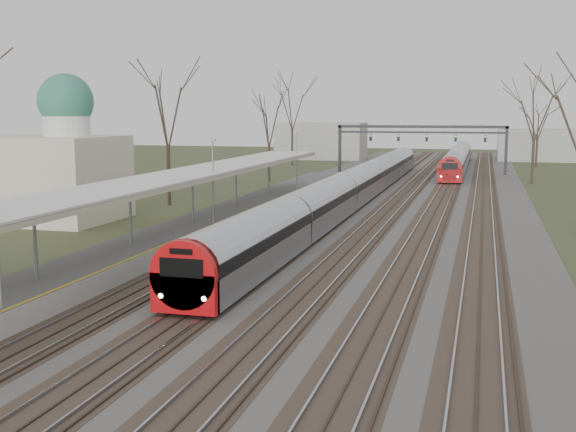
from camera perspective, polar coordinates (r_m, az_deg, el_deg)
name	(u,v)px	position (r m, az deg, el deg)	size (l,w,h in m)	color
track_bed	(389,202)	(62.36, 8.02, 1.12)	(24.00, 160.00, 0.22)	#474442
platform	(214,222)	(47.64, -5.88, -0.48)	(3.50, 69.00, 1.00)	#9E9B93
canopy	(185,176)	(43.08, -8.11, 3.16)	(4.10, 50.00, 3.11)	slate
dome_building	(47,169)	(53.56, -18.51, 3.57)	(10.00, 8.00, 10.30)	beige
signal_gantry	(421,135)	(91.77, 10.48, 6.34)	(21.00, 0.59, 6.08)	black
tree_west_far	(167,108)	(59.87, -9.52, 8.43)	(5.50, 5.50, 11.33)	#2D231C
train_near	(357,185)	(62.30, 5.48, 2.47)	(2.62, 75.21, 3.05)	#999CA3
train_far	(458,159)	(100.31, 13.25, 4.44)	(2.62, 45.21, 3.05)	#999CA3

